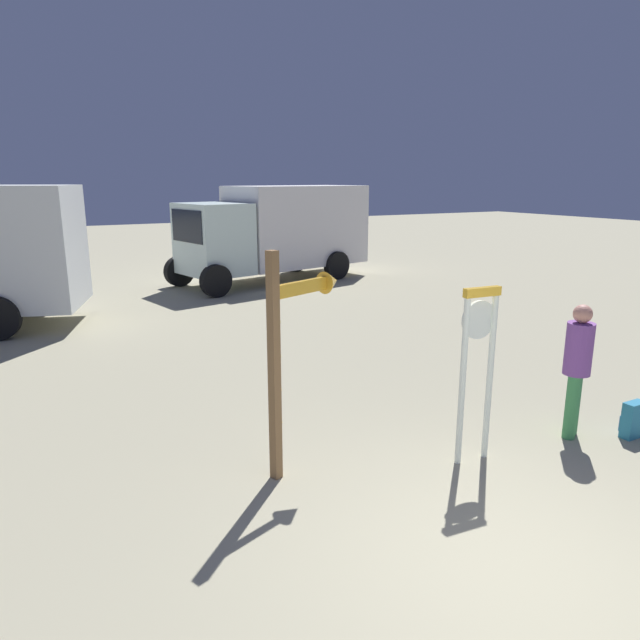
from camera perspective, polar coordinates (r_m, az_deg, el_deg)
ground_plane at (r=5.41m, az=18.72°, el=-22.79°), size 80.00×80.00×0.00m
standing_clock at (r=6.60m, az=15.39°, el=-3.39°), size 0.46×0.12×2.03m
arrow_sign at (r=6.12m, az=-2.37°, el=-0.96°), size 1.06×0.53×2.48m
person_near_clock at (r=7.74m, az=24.20°, el=-4.03°), size 0.33×0.33×1.70m
backpack at (r=8.28m, az=28.68°, el=-8.71°), size 0.30×0.19×0.46m
box_truck_near at (r=18.34m, az=-4.10°, el=8.99°), size 6.68×3.56×2.95m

